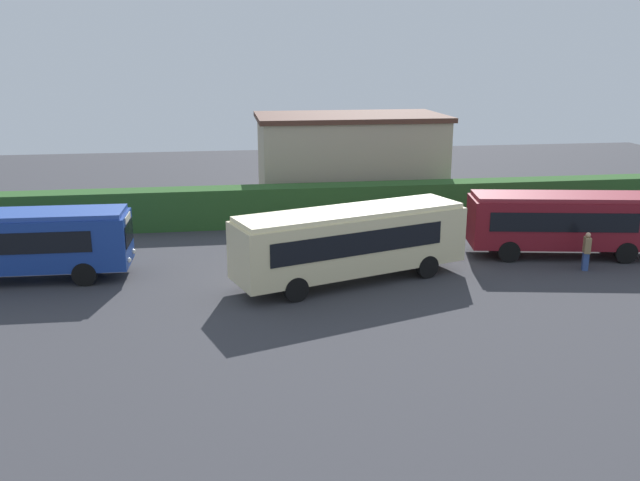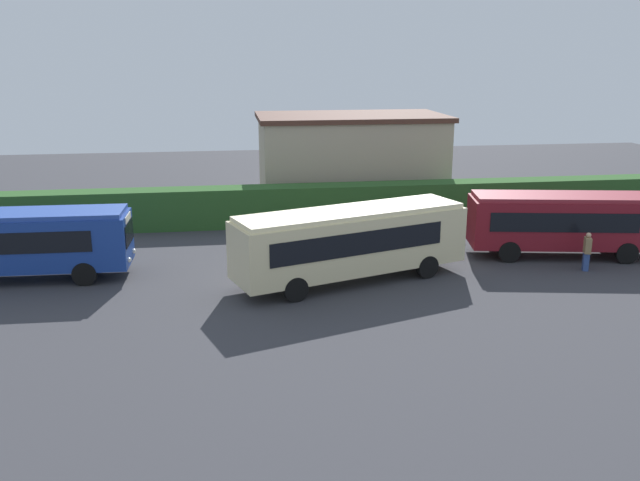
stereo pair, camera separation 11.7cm
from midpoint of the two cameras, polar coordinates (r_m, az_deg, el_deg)
name	(u,v)px [view 2 (the right image)]	position (r m, az deg, el deg)	size (l,w,h in m)	color
ground_plane	(307,282)	(28.49, -1.02, -3.54)	(80.02, 80.02, 0.00)	#38383D
bus_blue	(18,241)	(31.01, -24.09, 0.00)	(9.31, 2.64, 2.96)	navy
bus_cream	(351,240)	(28.14, 2.77, 0.04)	(10.33, 5.65, 3.10)	beige
bus_maroon	(563,221)	(33.66, 19.98, 1.58)	(8.93, 3.90, 2.97)	maroon
person_left	(376,241)	(30.92, 4.86, -0.05)	(0.27, 0.44, 1.92)	maroon
person_center	(587,251)	(31.99, 21.76, -0.81)	(0.39, 0.53, 1.74)	#334C8C
hedge_row	(285,205)	(37.73, -2.92, 2.99)	(52.01, 1.61, 2.19)	#295423
depot_building	(350,159)	(43.22, 2.68, 6.93)	(11.72, 6.75, 5.60)	tan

